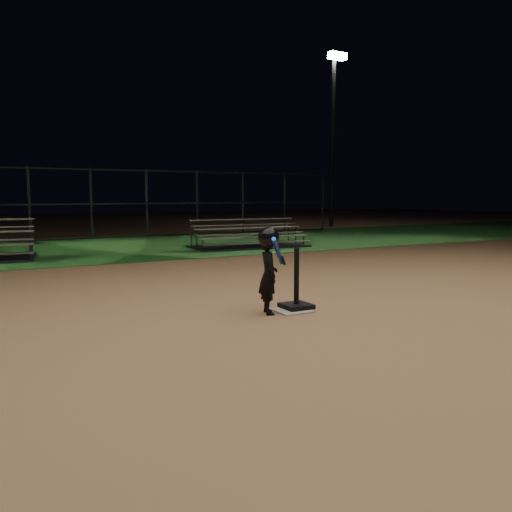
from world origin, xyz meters
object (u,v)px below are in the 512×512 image
at_px(home_plate, 292,310).
at_px(batting_tee, 296,297).
at_px(child_batter, 269,268).
at_px(light_pole_right, 334,125).
at_px(bleacher_right, 249,241).

bearing_deg(home_plate, batting_tee, 27.37).
distance_m(batting_tee, child_batter, 0.62).
relative_size(batting_tee, light_pole_right, 0.10).
xyz_separation_m(home_plate, batting_tee, (0.11, 0.06, 0.17)).
relative_size(child_batter, bleacher_right, 0.33).
bearing_deg(child_batter, light_pole_right, -24.04).
bearing_deg(home_plate, child_batter, 172.87).
distance_m(home_plate, bleacher_right, 8.67).
distance_m(batting_tee, bleacher_right, 8.57).
bearing_deg(bleacher_right, light_pole_right, 42.70).
height_order(home_plate, bleacher_right, bleacher_right).
height_order(child_batter, light_pole_right, light_pole_right).
bearing_deg(light_pole_right, child_batter, -129.63).
distance_m(home_plate, batting_tee, 0.21).
bearing_deg(child_batter, home_plate, -81.54).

